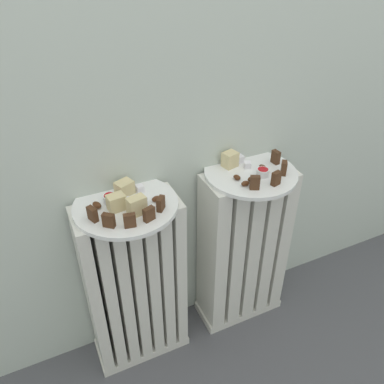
# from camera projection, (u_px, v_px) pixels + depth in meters

# --- Properties ---
(radiator_left) EXTENTS (0.31, 0.14, 0.62)m
(radiator_left) POSITION_uv_depth(u_px,v_px,m) (135.00, 286.00, 1.24)
(radiator_left) COLOR silver
(radiator_left) RESTS_ON ground_plane
(radiator_right) EXTENTS (0.31, 0.14, 0.62)m
(radiator_right) POSITION_uv_depth(u_px,v_px,m) (243.00, 250.00, 1.38)
(radiator_right) COLOR silver
(radiator_right) RESTS_ON ground_plane
(plate_left) EXTENTS (0.29, 0.29, 0.01)m
(plate_left) POSITION_uv_depth(u_px,v_px,m) (126.00, 205.00, 1.06)
(plate_left) COLOR white
(plate_left) RESTS_ON radiator_left
(plate_right) EXTENTS (0.29, 0.29, 0.01)m
(plate_right) POSITION_uv_depth(u_px,v_px,m) (251.00, 173.00, 1.20)
(plate_right) COLOR white
(plate_right) RESTS_ON radiator_right
(dark_cake_slice_left_0) EXTENTS (0.02, 0.03, 0.04)m
(dark_cake_slice_left_0) POSITION_uv_depth(u_px,v_px,m) (93.00, 214.00, 0.98)
(dark_cake_slice_left_0) COLOR #472B19
(dark_cake_slice_left_0) RESTS_ON plate_left
(dark_cake_slice_left_1) EXTENTS (0.03, 0.03, 0.04)m
(dark_cake_slice_left_1) POSITION_uv_depth(u_px,v_px,m) (109.00, 220.00, 0.96)
(dark_cake_slice_left_1) COLOR #472B19
(dark_cake_slice_left_1) RESTS_ON plate_left
(dark_cake_slice_left_2) EXTENTS (0.03, 0.02, 0.04)m
(dark_cake_slice_left_2) POSITION_uv_depth(u_px,v_px,m) (130.00, 220.00, 0.96)
(dark_cake_slice_left_2) COLOR #472B19
(dark_cake_slice_left_2) RESTS_ON plate_left
(dark_cake_slice_left_3) EXTENTS (0.03, 0.02, 0.04)m
(dark_cake_slice_left_3) POSITION_uv_depth(u_px,v_px,m) (149.00, 214.00, 0.98)
(dark_cake_slice_left_3) COLOR #472B19
(dark_cake_slice_left_3) RESTS_ON plate_left
(dark_cake_slice_left_4) EXTENTS (0.03, 0.03, 0.04)m
(dark_cake_slice_left_4) POSITION_uv_depth(u_px,v_px,m) (161.00, 204.00, 1.02)
(dark_cake_slice_left_4) COLOR #472B19
(dark_cake_slice_left_4) RESTS_ON plate_left
(marble_cake_slice_left_0) EXTENTS (0.05, 0.04, 0.05)m
(marble_cake_slice_left_0) POSITION_uv_depth(u_px,v_px,m) (137.00, 206.00, 1.00)
(marble_cake_slice_left_0) COLOR beige
(marble_cake_slice_left_0) RESTS_ON plate_left
(marble_cake_slice_left_1) EXTENTS (0.06, 0.05, 0.04)m
(marble_cake_slice_left_1) POSITION_uv_depth(u_px,v_px,m) (124.00, 188.00, 1.08)
(marble_cake_slice_left_1) COLOR beige
(marble_cake_slice_left_1) RESTS_ON plate_left
(marble_cake_slice_left_2) EXTENTS (0.05, 0.04, 0.04)m
(marble_cake_slice_left_2) POSITION_uv_depth(u_px,v_px,m) (116.00, 202.00, 1.02)
(marble_cake_slice_left_2) COLOR beige
(marble_cake_slice_left_2) RESTS_ON plate_left
(turkish_delight_left_0) EXTENTS (0.02, 0.02, 0.02)m
(turkish_delight_left_0) POSITION_uv_depth(u_px,v_px,m) (140.00, 189.00, 1.10)
(turkish_delight_left_0) COLOR white
(turkish_delight_left_0) RESTS_ON plate_left
(turkish_delight_left_1) EXTENTS (0.03, 0.03, 0.02)m
(turkish_delight_left_1) POSITION_uv_depth(u_px,v_px,m) (142.00, 201.00, 1.04)
(turkish_delight_left_1) COLOR white
(turkish_delight_left_1) RESTS_ON plate_left
(turkish_delight_left_2) EXTENTS (0.03, 0.03, 0.02)m
(turkish_delight_left_2) POSITION_uv_depth(u_px,v_px,m) (131.00, 202.00, 1.04)
(turkish_delight_left_2) COLOR white
(turkish_delight_left_2) RESTS_ON plate_left
(medjool_date_left_0) EXTENTS (0.03, 0.03, 0.02)m
(medjool_date_left_0) POSITION_uv_depth(u_px,v_px,m) (118.00, 184.00, 1.12)
(medjool_date_left_0) COLOR #4C2814
(medjool_date_left_0) RESTS_ON plate_left
(medjool_date_left_1) EXTENTS (0.03, 0.02, 0.02)m
(medjool_date_left_1) POSITION_uv_depth(u_px,v_px,m) (156.00, 199.00, 1.06)
(medjool_date_left_1) COLOR #4C2814
(medjool_date_left_1) RESTS_ON plate_left
(medjool_date_left_2) EXTENTS (0.03, 0.03, 0.02)m
(medjool_date_left_2) POSITION_uv_depth(u_px,v_px,m) (97.00, 205.00, 1.03)
(medjool_date_left_2) COLOR #4C2814
(medjool_date_left_2) RESTS_ON plate_left
(jam_bowl_left) EXTENTS (0.04, 0.04, 0.02)m
(jam_bowl_left) POSITION_uv_depth(u_px,v_px,m) (110.00, 198.00, 1.06)
(jam_bowl_left) COLOR white
(jam_bowl_left) RESTS_ON plate_left
(dark_cake_slice_right_0) EXTENTS (0.03, 0.03, 0.04)m
(dark_cake_slice_right_0) POSITION_uv_depth(u_px,v_px,m) (255.00, 183.00, 1.10)
(dark_cake_slice_right_0) COLOR #472B19
(dark_cake_slice_right_0) RESTS_ON plate_right
(dark_cake_slice_right_1) EXTENTS (0.03, 0.02, 0.04)m
(dark_cake_slice_right_1) POSITION_uv_depth(u_px,v_px,m) (276.00, 178.00, 1.12)
(dark_cake_slice_right_1) COLOR #472B19
(dark_cake_slice_right_1) RESTS_ON plate_right
(dark_cake_slice_right_2) EXTENTS (0.03, 0.03, 0.04)m
(dark_cake_slice_right_2) POSITION_uv_depth(u_px,v_px,m) (284.00, 168.00, 1.17)
(dark_cake_slice_right_2) COLOR #472B19
(dark_cake_slice_right_2) RESTS_ON plate_right
(dark_cake_slice_right_3) EXTENTS (0.02, 0.03, 0.04)m
(dark_cake_slice_right_3) POSITION_uv_depth(u_px,v_px,m) (276.00, 157.00, 1.22)
(dark_cake_slice_right_3) COLOR #472B19
(dark_cake_slice_right_3) RESTS_ON plate_right
(marble_cake_slice_right_0) EXTENTS (0.05, 0.05, 0.05)m
(marble_cake_slice_right_0) POSITION_uv_depth(u_px,v_px,m) (230.00, 159.00, 1.21)
(marble_cake_slice_right_0) COLOR beige
(marble_cake_slice_right_0) RESTS_ON plate_right
(turkish_delight_right_0) EXTENTS (0.03, 0.03, 0.02)m
(turkish_delight_right_0) POSITION_uv_depth(u_px,v_px,m) (247.00, 165.00, 1.20)
(turkish_delight_right_0) COLOR white
(turkish_delight_right_0) RESTS_ON plate_right
(turkish_delight_right_1) EXTENTS (0.02, 0.02, 0.02)m
(turkish_delight_right_1) POSITION_uv_depth(u_px,v_px,m) (240.00, 159.00, 1.23)
(turkish_delight_right_1) COLOR white
(turkish_delight_right_1) RESTS_ON plate_right
(medjool_date_right_0) EXTENTS (0.02, 0.03, 0.01)m
(medjool_date_right_0) POSITION_uv_depth(u_px,v_px,m) (263.00, 167.00, 1.20)
(medjool_date_right_0) COLOR #4C2814
(medjool_date_right_0) RESTS_ON plate_right
(medjool_date_right_1) EXTENTS (0.02, 0.03, 0.02)m
(medjool_date_right_1) POSITION_uv_depth(u_px,v_px,m) (237.00, 177.00, 1.15)
(medjool_date_right_1) COLOR #4C2814
(medjool_date_right_1) RESTS_ON plate_right
(medjool_date_right_2) EXTENTS (0.03, 0.02, 0.02)m
(medjool_date_right_2) POSITION_uv_depth(u_px,v_px,m) (245.00, 183.00, 1.12)
(medjool_date_right_2) COLOR #4C2814
(medjool_date_right_2) RESTS_ON plate_right
(medjool_date_right_3) EXTENTS (0.03, 0.02, 0.02)m
(medjool_date_right_3) POSITION_uv_depth(u_px,v_px,m) (253.00, 179.00, 1.14)
(medjool_date_right_3) COLOR #4C2814
(medjool_date_right_3) RESTS_ON plate_right
(jam_bowl_right) EXTENTS (0.04, 0.04, 0.02)m
(jam_bowl_right) POSITION_uv_depth(u_px,v_px,m) (263.00, 172.00, 1.16)
(jam_bowl_right) COLOR white
(jam_bowl_right) RESTS_ON plate_right
(fork) EXTENTS (0.05, 0.09, 0.00)m
(fork) POSITION_uv_depth(u_px,v_px,m) (128.00, 203.00, 1.05)
(fork) COLOR #B7B7BC
(fork) RESTS_ON plate_left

